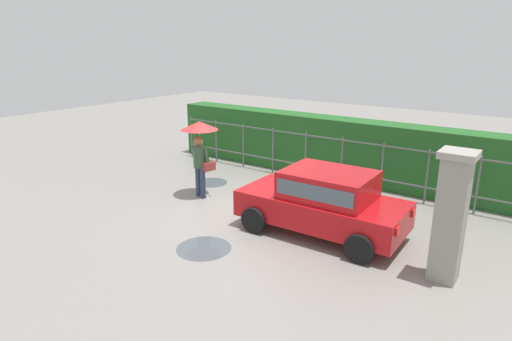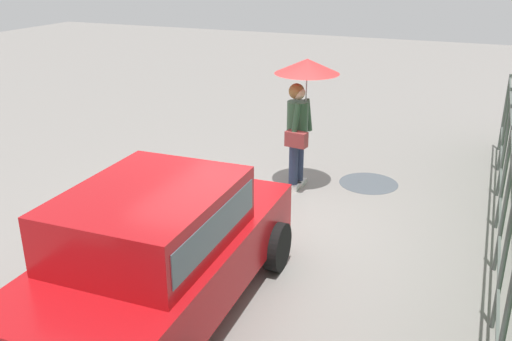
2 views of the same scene
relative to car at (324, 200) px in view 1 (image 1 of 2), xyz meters
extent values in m
plane|color=gray|center=(-2.18, 0.05, -0.80)|extent=(40.00, 40.00, 0.00)
cube|color=#B71116|center=(-0.06, 0.00, -0.22)|extent=(3.74, 1.73, 0.60)
cube|color=#B71116|center=(0.09, 0.00, 0.38)|extent=(1.94, 1.49, 0.60)
cube|color=#4C5B66|center=(0.09, 0.00, 0.40)|extent=(1.79, 1.50, 0.33)
cylinder|color=black|center=(-1.29, -0.87, -0.50)|extent=(0.60, 0.20, 0.60)
cylinder|color=black|center=(-1.33, 0.81, -0.50)|extent=(0.60, 0.20, 0.60)
cylinder|color=black|center=(1.21, -0.81, -0.50)|extent=(0.60, 0.20, 0.60)
cylinder|color=black|center=(1.17, 0.87, -0.50)|extent=(0.60, 0.20, 0.60)
cube|color=red|center=(1.81, -0.50, -0.07)|extent=(0.07, 0.20, 0.16)
cube|color=red|center=(1.79, 0.60, -0.07)|extent=(0.07, 0.20, 0.16)
cylinder|color=#2D3856|center=(-4.00, 0.19, -0.37)|extent=(0.15, 0.15, 0.86)
cylinder|color=#2D3856|center=(-3.80, 0.16, -0.37)|extent=(0.15, 0.15, 0.86)
cube|color=white|center=(-3.99, 0.25, -0.76)|extent=(0.26, 0.10, 0.08)
cube|color=white|center=(-3.79, 0.22, -0.76)|extent=(0.26, 0.10, 0.08)
cylinder|color=#2D4C33|center=(-3.90, 0.17, 0.35)|extent=(0.34, 0.34, 0.58)
sphere|color=#DBAD89|center=(-3.90, 0.17, 0.78)|extent=(0.22, 0.22, 0.22)
sphere|color=olive|center=(-3.90, 0.14, 0.80)|extent=(0.25, 0.25, 0.25)
cylinder|color=#2D4C33|center=(-4.11, 0.28, 0.37)|extent=(0.24, 0.12, 0.56)
cylinder|color=#2D4C33|center=(-3.67, 0.22, 0.37)|extent=(0.24, 0.12, 0.56)
cylinder|color=#B2B2B7|center=(-3.96, 0.28, 0.69)|extent=(0.02, 0.02, 0.77)
cone|color=red|center=(-3.96, 0.28, 1.19)|extent=(1.02, 1.02, 0.23)
cube|color=maroon|center=(-3.63, 0.25, 0.11)|extent=(0.21, 0.36, 0.24)
cube|color=gray|center=(2.70, -0.48, 0.35)|extent=(0.48, 0.48, 2.30)
cube|color=#9E998E|center=(2.70, -0.48, 1.56)|extent=(0.60, 0.60, 0.12)
cylinder|color=#59605B|center=(-7.21, 3.27, -0.05)|extent=(0.05, 0.05, 1.50)
cylinder|color=#59605B|center=(-5.99, 3.27, -0.05)|extent=(0.05, 0.05, 1.50)
cylinder|color=#59605B|center=(-4.77, 3.27, -0.05)|extent=(0.05, 0.05, 1.50)
cylinder|color=#59605B|center=(-3.55, 3.27, -0.05)|extent=(0.05, 0.05, 1.50)
cylinder|color=#59605B|center=(-2.32, 3.27, -0.05)|extent=(0.05, 0.05, 1.50)
cylinder|color=#59605B|center=(-1.10, 3.27, -0.05)|extent=(0.05, 0.05, 1.50)
cylinder|color=#59605B|center=(0.12, 3.27, -0.05)|extent=(0.05, 0.05, 1.50)
cylinder|color=#59605B|center=(1.34, 3.27, -0.05)|extent=(0.05, 0.05, 1.50)
cylinder|color=#59605B|center=(2.57, 3.27, -0.05)|extent=(0.05, 0.05, 1.50)
cube|color=#59605B|center=(-1.71, 3.27, 0.62)|extent=(11.00, 0.03, 0.04)
cube|color=#59605B|center=(-1.71, 3.27, -0.35)|extent=(11.00, 0.03, 0.04)
cube|color=#235B23|center=(-1.71, 4.06, 0.15)|extent=(12.00, 0.90, 1.90)
cylinder|color=#4C545B|center=(-1.67, -2.15, -0.80)|extent=(1.17, 1.17, 0.00)
cylinder|color=#4C545B|center=(-4.48, 1.27, -0.80)|extent=(0.98, 0.98, 0.00)
camera|label=1|loc=(4.04, -8.17, 3.38)|focal=30.27mm
camera|label=2|loc=(4.26, 2.87, 2.78)|focal=39.19mm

